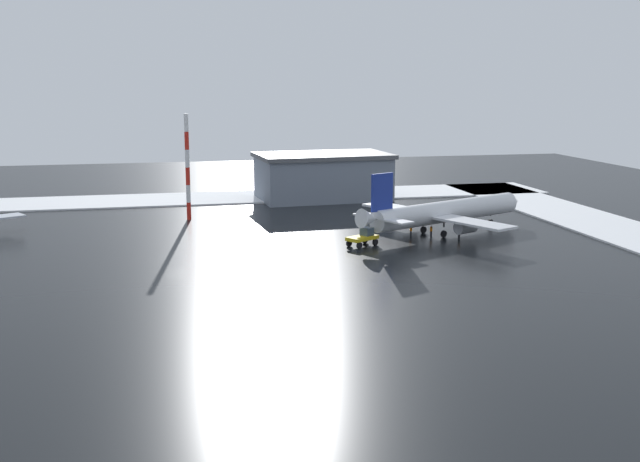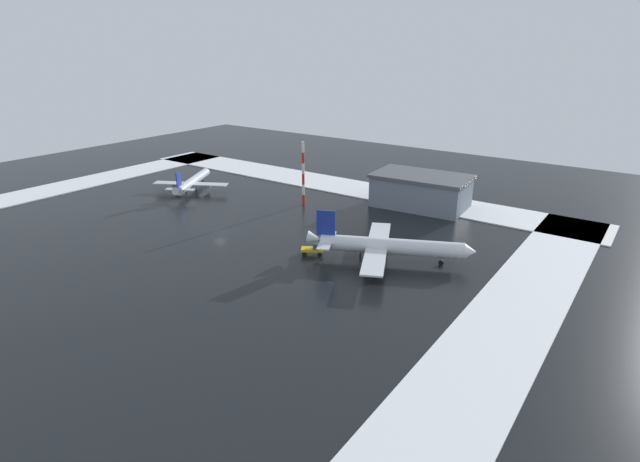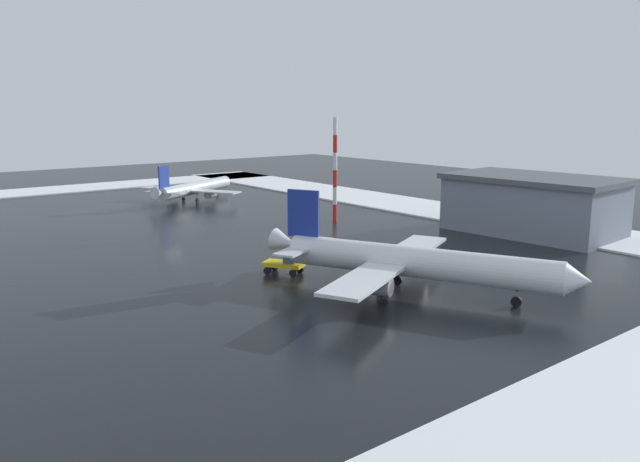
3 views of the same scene
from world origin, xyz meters
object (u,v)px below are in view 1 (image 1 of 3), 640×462
object	(u,v)px
ground_crew_near_tug	(431,230)
cargo_hangar	(323,176)
airplane_parked_starboard	(443,212)
pushback_tug	(363,237)
ground_crew_beside_wing	(459,233)
antenna_mast	(188,167)
ground_crew_mid_apron	(411,230)

from	to	relation	value
ground_crew_near_tug	cargo_hangar	world-z (taller)	cargo_hangar
airplane_parked_starboard	cargo_hangar	xyz separation A→B (m)	(9.99, -37.47, 1.13)
pushback_tug	cargo_hangar	size ratio (longest dim) A/B	0.20
ground_crew_beside_wing	antenna_mast	distance (m)	45.52
pushback_tug	ground_crew_beside_wing	bearing A→B (deg)	-26.81
pushback_tug	ground_crew_mid_apron	size ratio (longest dim) A/B	2.97
cargo_hangar	airplane_parked_starboard	bearing A→B (deg)	100.87
cargo_hangar	ground_crew_mid_apron	bearing A→B (deg)	92.66
airplane_parked_starboard	cargo_hangar	size ratio (longest dim) A/B	1.22
ground_crew_near_tug	ground_crew_mid_apron	distance (m)	2.97
airplane_parked_starboard	ground_crew_near_tug	size ratio (longest dim) A/B	18.55
ground_crew_near_tug	ground_crew_mid_apron	size ratio (longest dim) A/B	1.00
pushback_tug	ground_crew_near_tug	bearing A→B (deg)	-12.38
antenna_mast	airplane_parked_starboard	bearing A→B (deg)	150.76
airplane_parked_starboard	antenna_mast	world-z (taller)	antenna_mast
ground_crew_mid_apron	ground_crew_beside_wing	world-z (taller)	same
airplane_parked_starboard	pushback_tug	bearing A→B (deg)	177.30
pushback_tug	ground_crew_near_tug	size ratio (longest dim) A/B	2.97
pushback_tug	ground_crew_mid_apron	bearing A→B (deg)	-2.35
cargo_hangar	antenna_mast	bearing A→B (deg)	28.67
ground_crew_beside_wing	cargo_hangar	xyz separation A→B (m)	(10.66, -42.17, 3.47)
antenna_mast	ground_crew_near_tug	bearing A→B (deg)	146.58
ground_crew_beside_wing	cargo_hangar	bearing A→B (deg)	-102.83
ground_crew_mid_apron	cargo_hangar	bearing A→B (deg)	-39.46
pushback_tug	ground_crew_beside_wing	size ratio (longest dim) A/B	2.97
ground_crew_mid_apron	ground_crew_near_tug	bearing A→B (deg)	-152.49
ground_crew_beside_wing	antenna_mast	xyz separation A→B (m)	(37.16, -25.14, 7.70)
pushback_tug	airplane_parked_starboard	bearing A→B (deg)	-8.60
pushback_tug	ground_crew_beside_wing	world-z (taller)	pushback_tug
pushback_tug	ground_crew_mid_apron	world-z (taller)	pushback_tug
pushback_tug	ground_crew_mid_apron	xyz separation A→B (m)	(-8.56, -4.68, -0.31)
cargo_hangar	ground_crew_near_tug	bearing A→B (deg)	96.56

